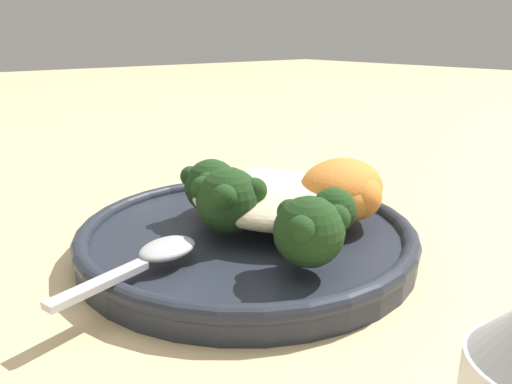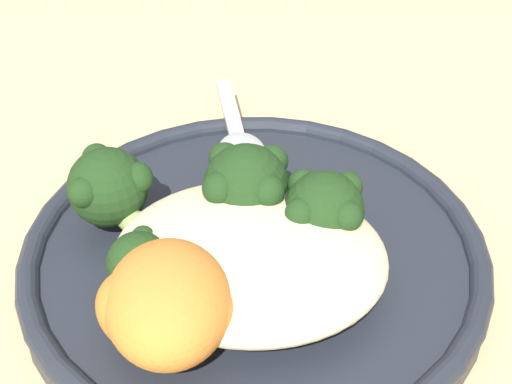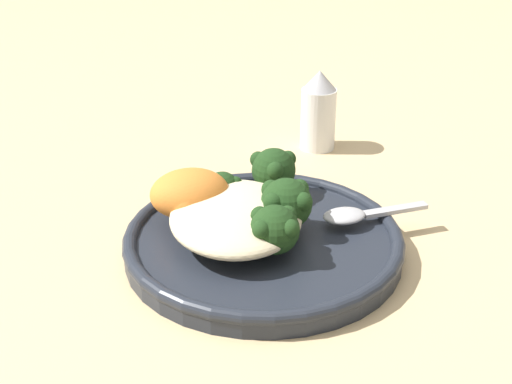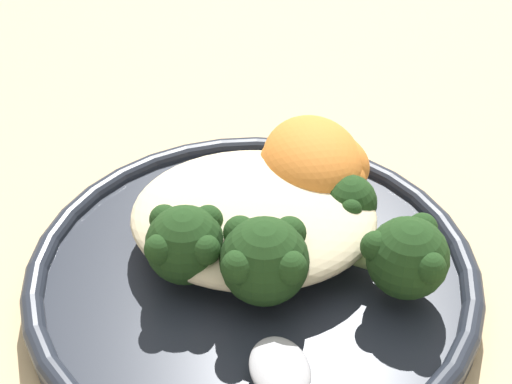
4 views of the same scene
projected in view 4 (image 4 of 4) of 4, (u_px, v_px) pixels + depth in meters
name	position (u px, v px, depth m)	size (l,w,h in m)	color
ground_plane	(253.00, 276.00, 0.47)	(4.00, 4.00, 0.00)	#D6B784
plate	(256.00, 280.00, 0.45)	(0.24, 0.24, 0.02)	#232833
quinoa_mound	(255.00, 216.00, 0.45)	(0.13, 0.11, 0.03)	beige
broccoli_stalk_0	(192.00, 241.00, 0.43)	(0.07, 0.07, 0.04)	#9EBC66
broccoli_stalk_1	(263.00, 255.00, 0.42)	(0.04, 0.10, 0.04)	#9EBC66
broccoli_stalk_2	(383.00, 251.00, 0.42)	(0.11, 0.08, 0.04)	#9EBC66
broccoli_stalk_3	(321.00, 206.00, 0.46)	(0.08, 0.04, 0.03)	#9EBC66
sweet_potato_chunk_0	(310.00, 163.00, 0.48)	(0.06, 0.05, 0.04)	orange
sweet_potato_chunk_1	(321.00, 181.00, 0.47)	(0.05, 0.04, 0.03)	orange
sweet_potato_chunk_2	(327.00, 163.00, 0.48)	(0.05, 0.04, 0.04)	orange
sweet_potato_chunk_3	(312.00, 162.00, 0.47)	(0.07, 0.06, 0.04)	orange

